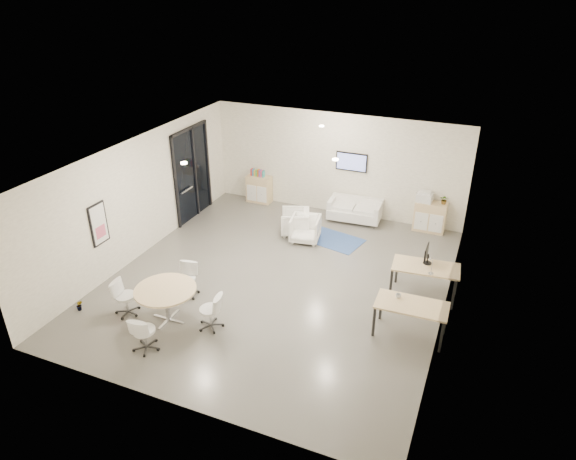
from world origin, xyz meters
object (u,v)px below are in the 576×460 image
(loveseat, at_px, (355,211))
(armchair_left, at_px, (295,221))
(desk_rear, at_px, (426,269))
(sideboard_left, at_px, (259,189))
(armchair_right, at_px, (305,228))
(round_table, at_px, (165,292))
(desk_front, at_px, (412,308))
(sideboard_right, at_px, (430,217))

(loveseat, relative_size, armchair_left, 2.01)
(desk_rear, bearing_deg, sideboard_left, 144.41)
(sideboard_left, distance_m, loveseat, 3.36)
(armchair_right, bearing_deg, sideboard_left, 130.12)
(loveseat, relative_size, round_table, 1.22)
(desk_rear, height_order, round_table, round_table)
(loveseat, bearing_deg, desk_front, -65.68)
(sideboard_right, bearing_deg, armchair_left, -154.80)
(loveseat, distance_m, armchair_right, 2.08)
(armchair_right, height_order, desk_front, armchair_right)
(loveseat, distance_m, desk_front, 5.66)
(desk_front, xyz_separation_m, round_table, (-5.02, -1.53, 0.04))
(loveseat, distance_m, desk_rear, 4.31)
(sideboard_right, distance_m, desk_rear, 3.57)
(sideboard_right, distance_m, armchair_right, 3.76)
(sideboard_right, xyz_separation_m, desk_front, (0.39, -5.16, 0.24))
(sideboard_left, xyz_separation_m, sideboard_right, (5.59, -0.01, 0.00))
(sideboard_left, height_order, armchair_right, sideboard_left)
(loveseat, xyz_separation_m, desk_rear, (2.65, -3.38, 0.39))
(armchair_left, xyz_separation_m, desk_rear, (4.03, -1.83, 0.31))
(sideboard_left, height_order, desk_front, sideboard_left)
(armchair_left, xyz_separation_m, desk_front, (4.00, -3.46, 0.29))
(desk_rear, bearing_deg, loveseat, 123.13)
(armchair_left, bearing_deg, round_table, -31.58)
(armchair_left, bearing_deg, desk_front, 29.08)
(armchair_left, height_order, desk_front, armchair_left)
(loveseat, relative_size, desk_front, 1.09)
(round_table, bearing_deg, desk_rear, 32.05)
(sideboard_right, xyz_separation_m, armchair_right, (-3.17, -2.02, -0.04))
(desk_front, bearing_deg, sideboard_left, 137.46)
(armchair_left, height_order, armchair_right, armchair_right)
(sideboard_left, height_order, sideboard_right, sideboard_right)
(sideboard_left, relative_size, round_table, 0.67)
(desk_front, bearing_deg, loveseat, 116.02)
(desk_rear, distance_m, desk_front, 1.63)
(round_table, bearing_deg, armchair_left, 78.46)
(loveseat, height_order, round_table, round_table)
(loveseat, distance_m, armchair_left, 2.07)
(desk_front, bearing_deg, sideboard_right, 92.66)
(sideboard_right, bearing_deg, sideboard_left, 179.88)
(sideboard_right, xyz_separation_m, round_table, (-4.63, -6.69, 0.28))
(sideboard_right, distance_m, loveseat, 2.24)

